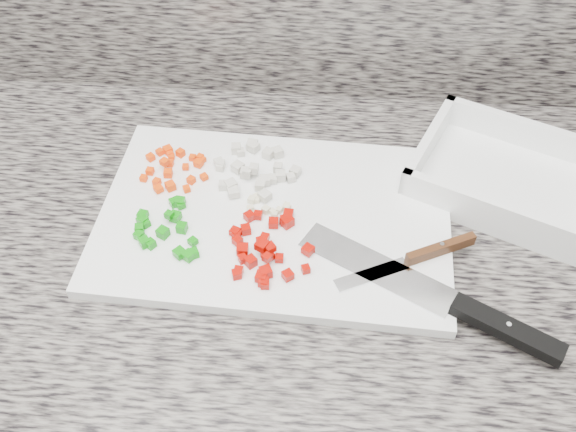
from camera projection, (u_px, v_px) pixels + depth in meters
name	position (u px, v px, depth m)	size (l,w,h in m)	color
cabinet	(228.00, 382.00, 1.23)	(3.92, 0.62, 0.86)	white
countertop	(205.00, 229.00, 0.90)	(3.96, 0.64, 0.04)	slate
cutting_board	(275.00, 218.00, 0.87)	(0.47, 0.32, 0.02)	white
carrot_pile	(174.00, 167.00, 0.92)	(0.10, 0.10, 0.02)	#FB4205
onion_pile	(254.00, 169.00, 0.92)	(0.13, 0.12, 0.02)	beige
green_pepper_pile	(165.00, 229.00, 0.84)	(0.10, 0.11, 0.02)	#0D840C
red_pepper_pile	(264.00, 247.00, 0.82)	(0.11, 0.13, 0.02)	#A60A02
garlic_pile	(266.00, 206.00, 0.87)	(0.06, 0.04, 0.01)	beige
chef_knife	(459.00, 307.00, 0.76)	(0.31, 0.19, 0.02)	silver
paring_knife	(424.00, 255.00, 0.81)	(0.18, 0.10, 0.02)	silver
tray	(513.00, 181.00, 0.91)	(0.33, 0.29, 0.06)	white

